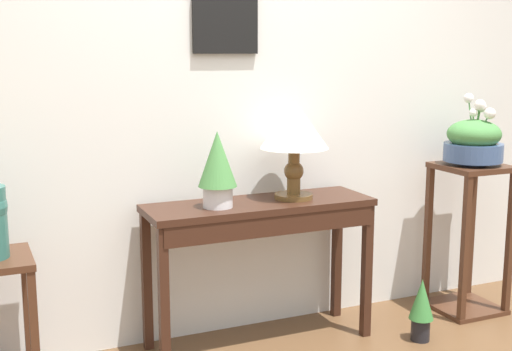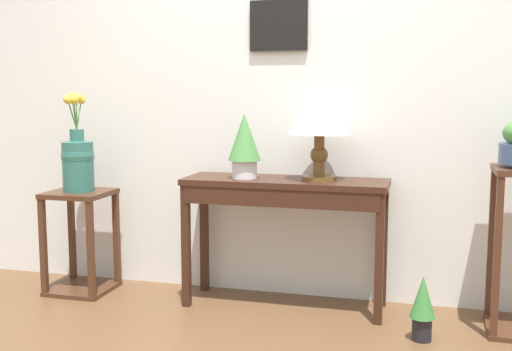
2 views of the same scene
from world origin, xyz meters
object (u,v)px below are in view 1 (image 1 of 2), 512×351
object	(u,v)px
table_lamp	(294,130)
potted_plant_floor	(421,307)
console_table	(261,225)
potted_plant_on_console	(217,166)
pedestal_stand_right	(468,238)
planter_bowl_wide_right	(474,141)

from	to	relation	value
table_lamp	potted_plant_floor	size ratio (longest dim) A/B	1.48
console_table	potted_plant_on_console	bearing A→B (deg)	-178.21
potted_plant_on_console	potted_plant_floor	xyz separation A→B (m)	(1.02, -0.30, -0.78)
pedestal_stand_right	planter_bowl_wide_right	bearing A→B (deg)	-36.72
console_table	planter_bowl_wide_right	world-z (taller)	planter_bowl_wide_right
potted_plant_floor	pedestal_stand_right	bearing A→B (deg)	26.53
planter_bowl_wide_right	pedestal_stand_right	bearing A→B (deg)	143.28
potted_plant_on_console	table_lamp	bearing A→B (deg)	3.99
potted_plant_on_console	planter_bowl_wide_right	bearing A→B (deg)	-1.56
pedestal_stand_right	potted_plant_on_console	bearing A→B (deg)	178.46
table_lamp	potted_plant_on_console	bearing A→B (deg)	-176.01
pedestal_stand_right	console_table	bearing A→B (deg)	177.86
table_lamp	potted_plant_floor	distance (m)	1.15
planter_bowl_wide_right	table_lamp	bearing A→B (deg)	176.28
console_table	pedestal_stand_right	xyz separation A→B (m)	(1.30, -0.05, -0.21)
table_lamp	potted_plant_on_console	world-z (taller)	table_lamp
potted_plant_floor	console_table	bearing A→B (deg)	158.86
console_table	potted_plant_floor	bearing A→B (deg)	-21.14
table_lamp	potted_plant_floor	bearing A→B (deg)	-28.90
table_lamp	potted_plant_on_console	xyz separation A→B (m)	(-0.43, -0.03, -0.15)
potted_plant_on_console	potted_plant_floor	world-z (taller)	potted_plant_on_console
table_lamp	planter_bowl_wide_right	distance (m)	1.11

